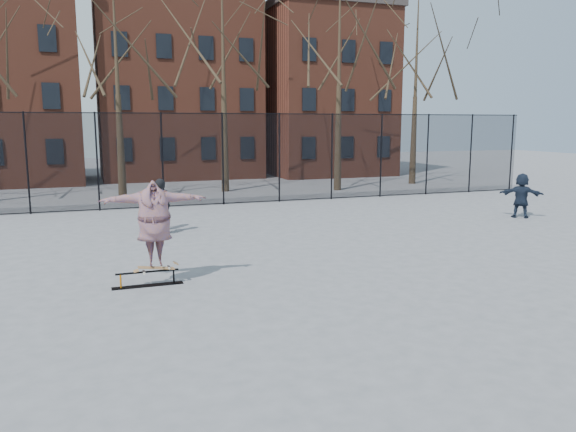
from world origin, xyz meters
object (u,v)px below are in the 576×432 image
object	(u,v)px
skate_rail	(148,280)
skateboard	(156,268)
bystander_navy	(521,195)
bystander_black	(160,207)
skater	(154,224)
bystander_red	(154,207)

from	to	relation	value
skate_rail	skateboard	bearing A→B (deg)	0.00
bystander_navy	skate_rail	bearing A→B (deg)	57.77
skate_rail	bystander_navy	bearing A→B (deg)	17.38
skate_rail	bystander_navy	xyz separation A→B (m)	(14.30, 4.47, 0.72)
skateboard	bystander_navy	bearing A→B (deg)	17.60
skateboard	bystander_black	size ratio (longest dim) A/B	0.47
skate_rail	bystander_black	distance (m)	5.95
skater	bystander_navy	bearing A→B (deg)	19.92
skate_rail	skater	bearing A→B (deg)	0.00
bystander_red	skateboard	bearing A→B (deg)	63.56
skate_rail	skateboard	size ratio (longest dim) A/B	1.81
bystander_black	skate_rail	bearing A→B (deg)	79.31
bystander_navy	skater	bearing A→B (deg)	58.00
skate_rail	skater	size ratio (longest dim) A/B	0.66
skater	bystander_black	bearing A→B (deg)	84.12
bystander_black	bystander_navy	world-z (taller)	bystander_black
skate_rail	bystander_red	bearing A→B (deg)	82.00
skate_rail	skater	xyz separation A→B (m)	(0.19, 0.00, 1.25)
bystander_red	skater	bearing A→B (deg)	63.56
skateboard	bystander_red	xyz separation A→B (m)	(0.72, 6.48, 0.42)
bystander_black	bystander_navy	distance (m)	13.33
skateboard	bystander_navy	distance (m)	14.80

